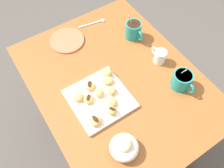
# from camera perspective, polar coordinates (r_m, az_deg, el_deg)

# --- Properties ---
(ground_plane) EXTENTS (8.00, 8.00, 0.00)m
(ground_plane) POSITION_cam_1_polar(r_m,az_deg,el_deg) (1.78, 0.67, -11.65)
(ground_plane) COLOR #514C47
(dining_table) EXTENTS (1.00, 0.77, 0.71)m
(dining_table) POSITION_cam_1_polar(r_m,az_deg,el_deg) (1.26, 0.92, -2.29)
(dining_table) COLOR #935628
(dining_table) RESTS_ON ground_plane
(pastry_plate_square) EXTENTS (0.26, 0.26, 0.02)m
(pastry_plate_square) POSITION_cam_1_polar(r_m,az_deg,el_deg) (1.09, -3.00, -3.61)
(pastry_plate_square) COLOR white
(pastry_plate_square) RESTS_ON dining_table
(coffee_mug_teal_left) EXTENTS (0.12, 0.08, 0.14)m
(coffee_mug_teal_left) POSITION_cam_1_polar(r_m,az_deg,el_deg) (1.30, 5.26, 13.00)
(coffee_mug_teal_left) COLOR teal
(coffee_mug_teal_left) RESTS_ON dining_table
(coffee_mug_teal_right) EXTENTS (0.13, 0.09, 0.13)m
(coffee_mug_teal_right) POSITION_cam_1_polar(r_m,az_deg,el_deg) (1.14, 16.71, 0.93)
(coffee_mug_teal_right) COLOR teal
(coffee_mug_teal_right) RESTS_ON dining_table
(cream_pitcher_white) EXTENTS (0.10, 0.06, 0.07)m
(cream_pitcher_white) POSITION_cam_1_polar(r_m,az_deg,el_deg) (1.21, 11.60, 6.72)
(cream_pitcher_white) COLOR white
(cream_pitcher_white) RESTS_ON dining_table
(ice_cream_bowl) EXTENTS (0.12, 0.12, 0.09)m
(ice_cream_bowl) POSITION_cam_1_polar(r_m,az_deg,el_deg) (0.97, 2.98, -15.06)
(ice_cream_bowl) COLOR white
(ice_cream_bowl) RESTS_ON dining_table
(saucer_coral_left) EXTENTS (0.19, 0.19, 0.01)m
(saucer_coral_left) POSITION_cam_1_polar(r_m,az_deg,el_deg) (1.33, -10.93, 10.40)
(saucer_coral_left) COLOR #E5704C
(saucer_coral_left) RESTS_ON dining_table
(loose_spoon_near_saucer) EXTENTS (0.04, 0.16, 0.01)m
(loose_spoon_near_saucer) POSITION_cam_1_polar(r_m,az_deg,el_deg) (1.41, -4.14, 14.71)
(loose_spoon_near_saucer) COLOR silver
(loose_spoon_near_saucer) RESTS_ON dining_table
(beignet_0) EXTENTS (0.05, 0.05, 0.04)m
(beignet_0) POSITION_cam_1_polar(r_m,az_deg,el_deg) (1.13, -1.19, 2.86)
(beignet_0) COLOR #E5B260
(beignet_0) RESTS_ON pastry_plate_square
(beignet_1) EXTENTS (0.07, 0.07, 0.03)m
(beignet_1) POSITION_cam_1_polar(r_m,az_deg,el_deg) (1.10, -5.44, -0.44)
(beignet_1) COLOR #E5B260
(beignet_1) RESTS_ON pastry_plate_square
(chocolate_drizzle_1) EXTENTS (0.04, 0.04, 0.00)m
(chocolate_drizzle_1) POSITION_cam_1_polar(r_m,az_deg,el_deg) (1.09, -5.51, -0.00)
(chocolate_drizzle_1) COLOR #381E11
(chocolate_drizzle_1) RESTS_ON beignet_1
(beignet_2) EXTENTS (0.06, 0.06, 0.03)m
(beignet_2) POSITION_cam_1_polar(r_m,az_deg,el_deg) (1.08, -0.05, -1.63)
(beignet_2) COLOR #E5B260
(beignet_2) RESTS_ON pastry_plate_square
(beignet_3) EXTENTS (0.07, 0.07, 0.03)m
(beignet_3) POSITION_cam_1_polar(r_m,az_deg,el_deg) (1.06, -5.74, -3.72)
(beignet_3) COLOR #E5B260
(beignet_3) RESTS_ON pastry_plate_square
(chocolate_drizzle_3) EXTENTS (0.04, 0.04, 0.00)m
(chocolate_drizzle_3) POSITION_cam_1_polar(r_m,az_deg,el_deg) (1.05, -5.81, -3.30)
(chocolate_drizzle_3) COLOR #381E11
(chocolate_drizzle_3) RESTS_ON beignet_3
(beignet_4) EXTENTS (0.07, 0.07, 0.03)m
(beignet_4) POSITION_cam_1_polar(r_m,az_deg,el_deg) (1.01, -4.07, -8.88)
(beignet_4) COLOR #E5B260
(beignet_4) RESTS_ON pastry_plate_square
(chocolate_drizzle_4) EXTENTS (0.04, 0.03, 0.00)m
(chocolate_drizzle_4) POSITION_cam_1_polar(r_m,az_deg,el_deg) (1.00, -4.13, -8.48)
(chocolate_drizzle_4) COLOR #381E11
(chocolate_drizzle_4) RESTS_ON beignet_4
(beignet_5) EXTENTS (0.06, 0.05, 0.03)m
(beignet_5) POSITION_cam_1_polar(r_m,az_deg,el_deg) (1.05, -0.03, -4.33)
(beignet_5) COLOR #E5B260
(beignet_5) RESTS_ON pastry_plate_square
(beignet_6) EXTENTS (0.07, 0.07, 0.03)m
(beignet_6) POSITION_cam_1_polar(r_m,az_deg,el_deg) (1.11, -1.03, 0.80)
(beignet_6) COLOR #E5B260
(beignet_6) RESTS_ON pastry_plate_square
(beignet_7) EXTENTS (0.05, 0.05, 0.04)m
(beignet_7) POSITION_cam_1_polar(r_m,az_deg,el_deg) (1.07, -3.16, -2.16)
(beignet_7) COLOR #E5B260
(beignet_7) RESTS_ON pastry_plate_square
(beignet_8) EXTENTS (0.06, 0.06, 0.04)m
(beignet_8) POSITION_cam_1_polar(r_m,az_deg,el_deg) (1.03, -0.02, -6.52)
(beignet_8) COLOR #E5B260
(beignet_8) RESTS_ON pastry_plate_square
(chocolate_drizzle_8) EXTENTS (0.03, 0.03, 0.00)m
(chocolate_drizzle_8) POSITION_cam_1_polar(r_m,az_deg,el_deg) (1.01, -0.02, -6.02)
(chocolate_drizzle_8) COLOR #381E11
(chocolate_drizzle_8) RESTS_ON beignet_8
(beignet_9) EXTENTS (0.07, 0.07, 0.03)m
(beignet_9) POSITION_cam_1_polar(r_m,az_deg,el_deg) (1.07, -8.25, -3.17)
(beignet_9) COLOR #E5B260
(beignet_9) RESTS_ON pastry_plate_square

